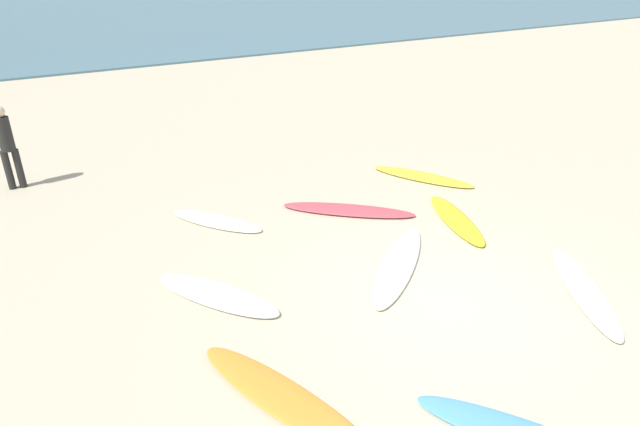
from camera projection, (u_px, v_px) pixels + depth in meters
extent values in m
plane|color=beige|center=(451.00, 307.00, 7.89)|extent=(120.00, 120.00, 0.00)
cube|color=slate|center=(80.00, 11.00, 37.88)|extent=(120.00, 40.00, 0.08)
ellipsoid|color=yellow|center=(456.00, 219.00, 10.22)|extent=(1.05, 2.11, 0.08)
ellipsoid|color=silver|center=(216.00, 221.00, 10.20)|extent=(1.54, 1.83, 0.06)
ellipsoid|color=#D24C58|center=(348.00, 210.00, 10.57)|extent=(2.27, 1.96, 0.08)
ellipsoid|color=white|center=(398.00, 264.00, 8.84)|extent=(2.24, 2.11, 0.07)
ellipsoid|color=silver|center=(585.00, 290.00, 8.21)|extent=(1.65, 2.32, 0.07)
ellipsoid|color=orange|center=(283.00, 398.00, 6.29)|extent=(1.43, 2.60, 0.08)
ellipsoid|color=silver|center=(217.00, 295.00, 8.09)|extent=(1.64, 2.06, 0.08)
ellipsoid|color=yellow|center=(423.00, 177.00, 12.03)|extent=(1.61, 2.18, 0.08)
cylinder|color=black|center=(8.00, 170.00, 11.38)|extent=(0.14, 0.14, 0.82)
cylinder|color=black|center=(19.00, 168.00, 11.46)|extent=(0.14, 0.14, 0.82)
cylinder|color=black|center=(5.00, 134.00, 11.09)|extent=(0.29, 0.29, 0.68)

